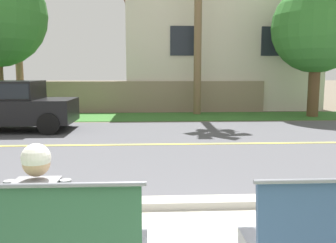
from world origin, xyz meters
name	(u,v)px	position (x,y,z in m)	size (l,w,h in m)	color
ground_plane	(162,134)	(0.00, 8.00, 0.00)	(140.00, 140.00, 0.00)	#665B4C
curb_edge	(178,203)	(0.00, 2.35, 0.06)	(44.00, 0.30, 0.11)	#ADA89E
street_asphalt	(165,144)	(0.00, 6.50, 0.00)	(52.00, 8.00, 0.01)	#515156
road_centre_line	(165,144)	(0.00, 6.50, 0.01)	(48.00, 0.14, 0.01)	#E0CC4C
far_verge_grass	(159,117)	(0.00, 12.12, 0.01)	(48.00, 2.80, 0.02)	#38702D
seated_person_grey	(43,211)	(-1.24, 0.61, 0.68)	(0.52, 0.68, 1.25)	#47382D
car_black_near	(3,103)	(-4.88, 8.90, 0.85)	(4.30, 1.86, 1.54)	black
shade_tree_left	(321,21)	(6.39, 11.79, 3.80)	(3.55, 3.55, 5.86)	brown
garden_wall	(121,97)	(-1.65, 13.94, 0.70)	(13.00, 0.36, 1.40)	gray
house_across_street	(215,45)	(3.18, 17.14, 3.25)	(9.92, 6.91, 6.41)	beige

